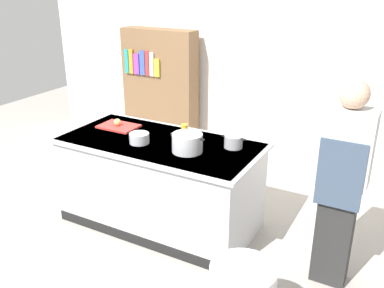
{
  "coord_description": "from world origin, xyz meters",
  "views": [
    {
      "loc": [
        2.12,
        -3.2,
        2.41
      ],
      "look_at": [
        0.25,
        0.2,
        0.85
      ],
      "focal_mm": 39.99,
      "sensor_mm": 36.0,
      "label": 1
    }
  ],
  "objects_px": {
    "stock_pot": "(187,143)",
    "bookshelf": "(160,90)",
    "sauce_pan": "(233,142)",
    "juice_cup": "(184,129)",
    "mixing_bowl": "(139,138)",
    "onion": "(117,122)",
    "person_chef": "(341,182)"
  },
  "relations": [
    {
      "from": "juice_cup",
      "to": "mixing_bowl",
      "type": "bearing_deg",
      "value": -120.55
    },
    {
      "from": "sauce_pan",
      "to": "mixing_bowl",
      "type": "height_order",
      "value": "sauce_pan"
    },
    {
      "from": "stock_pot",
      "to": "mixing_bowl",
      "type": "height_order",
      "value": "stock_pot"
    },
    {
      "from": "sauce_pan",
      "to": "mixing_bowl",
      "type": "bearing_deg",
      "value": -158.45
    },
    {
      "from": "onion",
      "to": "person_chef",
      "type": "relative_size",
      "value": 0.04
    },
    {
      "from": "stock_pot",
      "to": "bookshelf",
      "type": "relative_size",
      "value": 0.2
    },
    {
      "from": "sauce_pan",
      "to": "bookshelf",
      "type": "xyz_separation_m",
      "value": [
        -1.84,
        1.6,
        -0.11
      ]
    },
    {
      "from": "sauce_pan",
      "to": "juice_cup",
      "type": "bearing_deg",
      "value": 170.38
    },
    {
      "from": "onion",
      "to": "juice_cup",
      "type": "distance_m",
      "value": 0.73
    },
    {
      "from": "onion",
      "to": "mixing_bowl",
      "type": "xyz_separation_m",
      "value": [
        0.46,
        -0.25,
        -0.01
      ]
    },
    {
      "from": "mixing_bowl",
      "to": "bookshelf",
      "type": "xyz_separation_m",
      "value": [
        -1.01,
        1.92,
        -0.1
      ]
    },
    {
      "from": "sauce_pan",
      "to": "juice_cup",
      "type": "distance_m",
      "value": 0.59
    },
    {
      "from": "juice_cup",
      "to": "onion",
      "type": "bearing_deg",
      "value": -166.19
    },
    {
      "from": "sauce_pan",
      "to": "juice_cup",
      "type": "height_order",
      "value": "sauce_pan"
    },
    {
      "from": "juice_cup",
      "to": "person_chef",
      "type": "height_order",
      "value": "person_chef"
    },
    {
      "from": "onion",
      "to": "mixing_bowl",
      "type": "height_order",
      "value": "mixing_bowl"
    },
    {
      "from": "stock_pot",
      "to": "juice_cup",
      "type": "xyz_separation_m",
      "value": [
        -0.25,
        0.39,
        -0.03
      ]
    },
    {
      "from": "stock_pot",
      "to": "person_chef",
      "type": "bearing_deg",
      "value": 1.0
    },
    {
      "from": "juice_cup",
      "to": "bookshelf",
      "type": "xyz_separation_m",
      "value": [
        -1.26,
        1.5,
        -0.1
      ]
    },
    {
      "from": "mixing_bowl",
      "to": "person_chef",
      "type": "relative_size",
      "value": 0.11
    },
    {
      "from": "juice_cup",
      "to": "person_chef",
      "type": "distance_m",
      "value": 1.64
    },
    {
      "from": "onion",
      "to": "sauce_pan",
      "type": "bearing_deg",
      "value": 3.39
    },
    {
      "from": "mixing_bowl",
      "to": "juice_cup",
      "type": "xyz_separation_m",
      "value": [
        0.25,
        0.43,
        0.0
      ]
    },
    {
      "from": "onion",
      "to": "bookshelf",
      "type": "xyz_separation_m",
      "value": [
        -0.55,
        1.67,
        -0.1
      ]
    },
    {
      "from": "person_chef",
      "to": "bookshelf",
      "type": "relative_size",
      "value": 1.01
    },
    {
      "from": "stock_pot",
      "to": "person_chef",
      "type": "relative_size",
      "value": 0.2
    },
    {
      "from": "mixing_bowl",
      "to": "juice_cup",
      "type": "relative_size",
      "value": 1.89
    },
    {
      "from": "stock_pot",
      "to": "mixing_bowl",
      "type": "distance_m",
      "value": 0.51
    },
    {
      "from": "sauce_pan",
      "to": "bookshelf",
      "type": "distance_m",
      "value": 2.44
    },
    {
      "from": "mixing_bowl",
      "to": "sauce_pan",
      "type": "bearing_deg",
      "value": 21.55
    },
    {
      "from": "mixing_bowl",
      "to": "person_chef",
      "type": "distance_m",
      "value": 1.85
    },
    {
      "from": "stock_pot",
      "to": "juice_cup",
      "type": "bearing_deg",
      "value": 122.95
    }
  ]
}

